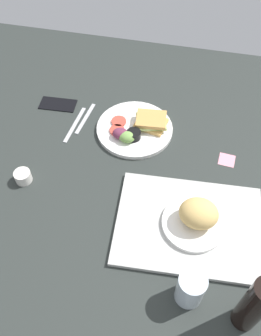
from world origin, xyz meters
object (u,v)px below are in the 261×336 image
object	(u,v)px
espresso_cup	(23,177)
knife	(75,124)
drinking_glass	(190,288)
serving_tray	(189,225)
bread_plate_near	(197,217)
sticky_note	(227,160)
soda_bottle	(254,306)
cell_phone	(58,104)
plate_with_salad	(136,128)
fork	(85,118)

from	to	relation	value
espresso_cup	knife	xyz separation A→B (cm)	(-8.99, -28.50, -1.75)
drinking_glass	serving_tray	bearing A→B (deg)	-83.86
bread_plate_near	espresso_cup	world-z (taller)	bread_plate_near
knife	sticky_note	bearing A→B (deg)	90.48
serving_tray	espresso_cup	size ratio (longest dim) A/B	8.04
knife	sticky_note	size ratio (longest dim) A/B	3.39
soda_bottle	cell_phone	xyz separation A→B (cm)	(75.10, -67.98, -11.24)
plate_with_salad	knife	world-z (taller)	plate_with_salad
bread_plate_near	soda_bottle	bearing A→B (deg)	121.77
fork	sticky_note	distance (cm)	55.70
serving_tray	fork	world-z (taller)	serving_tray
serving_tray	soda_bottle	bearing A→B (deg)	125.18
plate_with_salad	soda_bottle	distance (cm)	73.86
espresso_cup	knife	distance (cm)	29.94
soda_bottle	cell_phone	size ratio (longest dim) A/B	1.62
sticky_note	knife	bearing A→B (deg)	-4.98
serving_tray	knife	bearing A→B (deg)	-35.59
plate_with_salad	fork	distance (cm)	20.85
serving_tray	sticky_note	bearing A→B (deg)	-109.13
serving_tray	knife	xyz separation A→B (cm)	(47.84, -34.24, -0.55)
plate_with_salad	serving_tray	bearing A→B (deg)	124.02
drinking_glass	soda_bottle	world-z (taller)	soda_bottle
bread_plate_near	plate_with_salad	xyz separation A→B (cm)	(25.89, -35.21, -3.69)
serving_tray	knife	size ratio (longest dim) A/B	2.37
espresso_cup	sticky_note	xyz separation A→B (cm)	(-66.95, -23.45, -1.94)
plate_with_salad	soda_bottle	xyz separation A→B (cm)	(-41.45, 60.33, 9.93)
soda_bottle	knife	distance (cm)	88.43
bread_plate_near	sticky_note	world-z (taller)	bread_plate_near
cell_phone	serving_tray	bearing A→B (deg)	139.72
fork	knife	xyz separation A→B (cm)	(3.00, 4.00, 0.00)
plate_with_salad	bread_plate_near	bearing A→B (deg)	126.33
espresso_cup	fork	size ratio (longest dim) A/B	0.33
soda_bottle	knife	world-z (taller)	soda_bottle
plate_with_salad	espresso_cup	size ratio (longest dim) A/B	5.10
plate_with_salad	knife	size ratio (longest dim) A/B	1.50
soda_bottle	sticky_note	xyz separation A→B (cm)	(7.14, -53.69, -11.58)
soda_bottle	espresso_cup	size ratio (longest dim) A/B	4.16
serving_tray	cell_phone	bearing A→B (deg)	-36.94
espresso_cup	knife	bearing A→B (deg)	-107.50
drinking_glass	plate_with_salad	bearing A→B (deg)	-65.18
fork	drinking_glass	bearing A→B (deg)	45.48
bread_plate_near	drinking_glass	distance (cm)	22.08
bread_plate_near	espresso_cup	bearing A→B (deg)	-5.00
serving_tray	drinking_glass	world-z (taller)	drinking_glass
bread_plate_near	plate_with_salad	bearing A→B (deg)	-53.67
drinking_glass	sticky_note	world-z (taller)	drinking_glass
serving_tray	plate_with_salad	distance (cm)	43.23
drinking_glass	sticky_note	size ratio (longest dim) A/B	2.07
cell_phone	soda_bottle	bearing A→B (deg)	134.50
serving_tray	drinking_glass	bearing A→B (deg)	96.14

